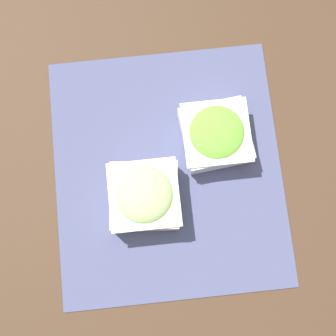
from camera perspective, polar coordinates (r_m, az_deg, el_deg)
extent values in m
plane|color=#422D1E|center=(0.95, 0.00, -0.38)|extent=(3.00, 3.00, 0.00)
cube|color=#474C70|center=(0.95, 0.00, -0.36)|extent=(0.51, 0.46, 0.00)
cube|color=silver|center=(0.91, -2.86, -3.51)|extent=(0.14, 0.14, 0.06)
cube|color=silver|center=(0.88, -2.96, -3.26)|extent=(0.13, 0.13, 0.00)
ellipsoid|color=#A8CC7F|center=(0.88, -2.95, -3.28)|extent=(0.11, 0.11, 0.04)
cube|color=white|center=(0.94, 5.81, 3.95)|extent=(0.14, 0.14, 0.05)
cube|color=white|center=(0.92, 5.96, 4.35)|extent=(0.13, 0.13, 0.00)
ellipsoid|color=#6BAD38|center=(0.92, 5.95, 4.31)|extent=(0.11, 0.11, 0.03)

